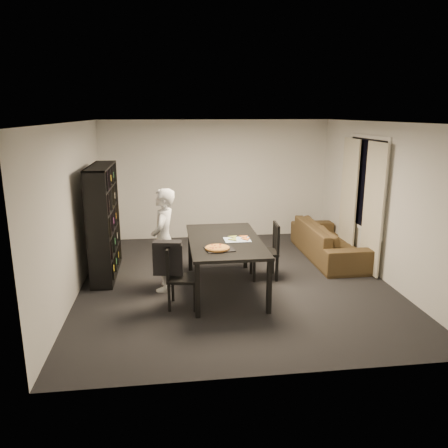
{
  "coord_description": "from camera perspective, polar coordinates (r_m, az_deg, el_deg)",
  "views": [
    {
      "loc": [
        -1.05,
        -6.79,
        2.74
      ],
      "look_at": [
        -0.2,
        -0.23,
        1.05
      ],
      "focal_mm": 35.0,
      "sensor_mm": 36.0,
      "label": 1
    }
  ],
  "objects": [
    {
      "name": "chair_left",
      "position": [
        6.32,
        -6.17,
        -6.3
      ],
      "size": [
        0.48,
        0.48,
        0.91
      ],
      "rotation": [
        0.0,
        0.0,
        1.42
      ],
      "color": "black",
      "rests_on": "room"
    },
    {
      "name": "pepperoni_pizza",
      "position": [
        6.27,
        -0.86,
        -3.14
      ],
      "size": [
        0.35,
        0.35,
        0.03
      ],
      "rotation": [
        0.0,
        0.0,
        -0.02
      ],
      "color": "#B07233",
      "rests_on": "dining_table"
    },
    {
      "name": "pizza_slices",
      "position": [
        6.81,
        1.98,
        -1.83
      ],
      "size": [
        0.46,
        0.42,
        0.01
      ],
      "primitive_type": null,
      "rotation": [
        0.0,
        0.0,
        0.36
      ],
      "color": "gold",
      "rests_on": "dining_table"
    },
    {
      "name": "person",
      "position": [
        6.88,
        -7.89,
        -2.08
      ],
      "size": [
        0.52,
        0.67,
        1.62
      ],
      "primitive_type": "imported",
      "rotation": [
        0.0,
        0.0,
        -1.81
      ],
      "color": "silver",
      "rests_on": "room"
    },
    {
      "name": "chair_right",
      "position": [
        7.4,
        5.96,
        -3.01
      ],
      "size": [
        0.47,
        0.47,
        0.95
      ],
      "rotation": [
        0.0,
        0.0,
        -1.63
      ],
      "color": "black",
      "rests_on": "room"
    },
    {
      "name": "baking_tray",
      "position": [
        6.28,
        -0.6,
        -3.3
      ],
      "size": [
        0.45,
        0.38,
        0.01
      ],
      "primitive_type": "cube",
      "rotation": [
        0.0,
        0.0,
        0.16
      ],
      "color": "black",
      "rests_on": "dining_table"
    },
    {
      "name": "kitchen_towel",
      "position": [
        6.75,
        1.74,
        -2.07
      ],
      "size": [
        0.41,
        0.31,
        0.01
      ],
      "primitive_type": "cube",
      "rotation": [
        0.0,
        0.0,
        0.02
      ],
      "color": "silver",
      "rests_on": "dining_table"
    },
    {
      "name": "dining_table",
      "position": [
        6.81,
        0.11,
        -2.61
      ],
      "size": [
        1.11,
        1.99,
        0.83
      ],
      "color": "black",
      "rests_on": "room"
    },
    {
      "name": "bookshelf",
      "position": [
        7.68,
        -15.42,
        0.34
      ],
      "size": [
        0.35,
        1.5,
        1.9
      ],
      "primitive_type": "cube",
      "color": "black",
      "rests_on": "room"
    },
    {
      "name": "window_frame",
      "position": [
        8.28,
        18.04,
        5.02
      ],
      "size": [
        0.03,
        1.52,
        1.72
      ],
      "primitive_type": "cube",
      "color": "white",
      "rests_on": "room"
    },
    {
      "name": "window_pane",
      "position": [
        8.28,
        18.07,
        5.02
      ],
      "size": [
        0.02,
        1.4,
        1.6
      ],
      "primitive_type": "cube",
      "color": "black",
      "rests_on": "room"
    },
    {
      "name": "curtain_right",
      "position": [
        8.77,
        15.96,
        3.34
      ],
      "size": [
        0.03,
        0.7,
        2.25
      ],
      "primitive_type": "cube",
      "color": "beige",
      "rests_on": "room"
    },
    {
      "name": "sofa",
      "position": [
        8.7,
        13.57,
        -2.15
      ],
      "size": [
        0.89,
        2.27,
        0.66
      ],
      "primitive_type": "imported",
      "rotation": [
        0.0,
        0.0,
        1.57
      ],
      "color": "#3E2E18",
      "rests_on": "room"
    },
    {
      "name": "room",
      "position": [
        7.02,
        1.4,
        2.5
      ],
      "size": [
        5.01,
        5.51,
        2.61
      ],
      "color": "black",
      "rests_on": "ground"
    },
    {
      "name": "draped_jacket",
      "position": [
        6.26,
        -7.36,
        -4.27
      ],
      "size": [
        0.43,
        0.24,
        0.5
      ],
      "rotation": [
        0.0,
        0.0,
        1.42
      ],
      "color": "black",
      "rests_on": "chair_left"
    },
    {
      "name": "curtain_left",
      "position": [
        7.85,
        18.9,
        1.87
      ],
      "size": [
        0.03,
        0.7,
        2.25
      ],
      "primitive_type": "cube",
      "color": "beige",
      "rests_on": "room"
    }
  ]
}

